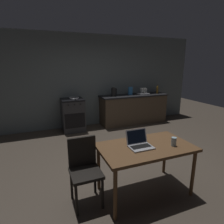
# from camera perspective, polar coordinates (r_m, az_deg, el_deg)

# --- Properties ---
(ground_plane) EXTENTS (12.00, 12.00, 0.00)m
(ground_plane) POSITION_cam_1_polar(r_m,az_deg,el_deg) (3.72, 4.63, -15.51)
(ground_plane) COLOR #473D33
(back_wall) EXTENTS (6.40, 0.10, 2.68)m
(back_wall) POSITION_cam_1_polar(r_m,az_deg,el_deg) (5.81, -4.13, 9.35)
(back_wall) COLOR slate
(back_wall) RESTS_ON ground_plane
(kitchen_counter) EXTENTS (2.16, 0.64, 0.91)m
(kitchen_counter) POSITION_cam_1_polar(r_m,az_deg,el_deg) (6.04, 6.49, 0.98)
(kitchen_counter) COLOR #4C3D2D
(kitchen_counter) RESTS_ON ground_plane
(stove_oven) EXTENTS (0.60, 0.62, 0.91)m
(stove_oven) POSITION_cam_1_polar(r_m,az_deg,el_deg) (5.42, -11.76, -0.83)
(stove_oven) COLOR #2D2D30
(stove_oven) RESTS_ON ground_plane
(dining_table) EXTENTS (1.31, 0.76, 0.74)m
(dining_table) POSITION_cam_1_polar(r_m,az_deg,el_deg) (2.75, 10.13, -11.49)
(dining_table) COLOR brown
(dining_table) RESTS_ON ground_plane
(chair) EXTENTS (0.40, 0.40, 0.90)m
(chair) POSITION_cam_1_polar(r_m,az_deg,el_deg) (2.65, -8.39, -15.94)
(chair) COLOR black
(chair) RESTS_ON ground_plane
(laptop) EXTENTS (0.32, 0.29, 0.22)m
(laptop) POSITION_cam_1_polar(r_m,az_deg,el_deg) (2.66, 8.38, -9.48)
(laptop) COLOR #99999E
(laptop) RESTS_ON dining_table
(electric_kettle) EXTENTS (0.17, 0.15, 0.26)m
(electric_kettle) POSITION_cam_1_polar(r_m,az_deg,el_deg) (5.64, 0.51, 6.12)
(electric_kettle) COLOR black
(electric_kettle) RESTS_ON kitchen_counter
(bottle) EXTENTS (0.07, 0.07, 0.29)m
(bottle) POSITION_cam_1_polar(r_m,az_deg,el_deg) (6.32, 13.57, 6.72)
(bottle) COLOR #8C601E
(bottle) RESTS_ON kitchen_counter
(frying_pan) EXTENTS (0.27, 0.44, 0.05)m
(frying_pan) POSITION_cam_1_polar(r_m,az_deg,el_deg) (5.30, -11.37, 4.18)
(frying_pan) COLOR gray
(frying_pan) RESTS_ON stove_oven
(drinking_glass) EXTENTS (0.07, 0.07, 0.12)m
(drinking_glass) POSITION_cam_1_polar(r_m,az_deg,el_deg) (2.80, 18.21, -8.52)
(drinking_glass) COLOR #99B7C6
(drinking_glass) RESTS_ON dining_table
(cereal_box) EXTENTS (0.13, 0.05, 0.25)m
(cereal_box) POSITION_cam_1_polar(r_m,az_deg,el_deg) (5.90, 5.58, 6.39)
(cereal_box) COLOR #3372B2
(cereal_box) RESTS_ON kitchen_counter
(dish_rack) EXTENTS (0.34, 0.26, 0.21)m
(dish_rack) POSITION_cam_1_polar(r_m,az_deg,el_deg) (6.11, 9.48, 5.82)
(dish_rack) COLOR silver
(dish_rack) RESTS_ON kitchen_counter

